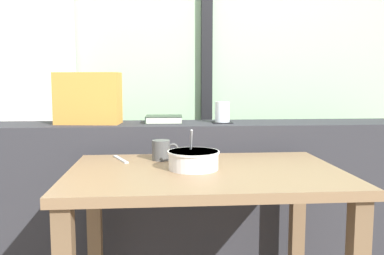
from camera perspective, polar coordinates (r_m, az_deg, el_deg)
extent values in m
cube|color=#9EC699|center=(2.75, -3.08, 14.08)|extent=(4.80, 0.08, 2.80)
cube|color=silver|center=(2.75, -21.85, 10.47)|extent=(0.56, 0.06, 2.50)
cube|color=black|center=(2.68, 2.06, 12.11)|extent=(0.07, 0.05, 2.60)
cube|color=#2D2D33|center=(2.21, -2.49, -10.01)|extent=(2.80, 0.33, 0.82)
cube|color=brown|center=(1.97, -13.30, -14.60)|extent=(0.06, 0.06, 0.67)
cube|color=brown|center=(2.05, 14.32, -13.77)|extent=(0.06, 0.06, 0.67)
cube|color=#846647|center=(1.58, 1.85, -6.47)|extent=(1.04, 0.69, 0.03)
cube|color=black|center=(2.14, 4.21, 0.71)|extent=(0.10, 0.10, 0.00)
cylinder|color=white|center=(2.14, 4.22, 2.18)|extent=(0.08, 0.08, 0.10)
cylinder|color=orange|center=(2.14, 4.22, 1.73)|extent=(0.07, 0.07, 0.07)
cube|color=#334233|center=(2.16, -3.87, 0.73)|extent=(0.19, 0.16, 0.00)
cube|color=silver|center=(2.15, -3.88, 1.16)|extent=(0.18, 0.16, 0.03)
cube|color=#334233|center=(2.15, -3.88, 1.60)|extent=(0.19, 0.16, 0.00)
cube|color=#334233|center=(2.16, -6.35, 1.15)|extent=(0.01, 0.16, 0.04)
cube|color=#D18938|center=(2.15, -14.21, 3.95)|extent=(0.33, 0.18, 0.26)
cylinder|color=silver|center=(1.57, 0.20, -4.54)|extent=(0.19, 0.19, 0.07)
cylinder|color=silver|center=(1.56, 0.20, -3.42)|extent=(0.20, 0.20, 0.01)
cylinder|color=brown|center=(1.57, 0.20, -4.94)|extent=(0.17, 0.17, 0.04)
cylinder|color=silver|center=(1.59, -0.15, -2.68)|extent=(0.01, 0.10, 0.14)
ellipsoid|color=silver|center=(1.62, -0.21, -4.18)|extent=(0.03, 0.05, 0.01)
cube|color=silver|center=(1.78, -9.89, -4.34)|extent=(0.08, 0.16, 0.01)
cylinder|color=#4C4C4C|center=(1.75, -4.31, -3.16)|extent=(0.08, 0.08, 0.08)
torus|color=#4C4C4C|center=(1.75, -2.67, -3.00)|extent=(0.05, 0.01, 0.05)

